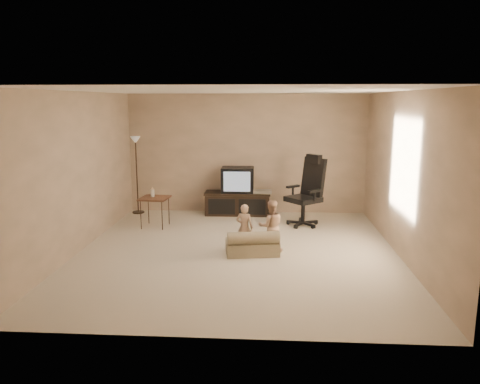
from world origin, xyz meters
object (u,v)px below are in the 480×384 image
object	(u,v)px
toddler_left	(244,227)
side_table	(154,198)
floor_lamp	(136,157)
tv_stand	(238,195)
child_sofa	(253,245)
toddler_right	(271,226)
office_chair	(306,200)

from	to	relation	value
toddler_left	side_table	bearing A→B (deg)	-24.02
floor_lamp	toddler_left	world-z (taller)	floor_lamp
tv_stand	child_sofa	distance (m)	2.66
tv_stand	floor_lamp	distance (m)	2.27
side_table	toddler_right	distance (m)	2.57
office_chair	side_table	bearing A→B (deg)	-124.56
office_chair	floor_lamp	distance (m)	3.65
tv_stand	office_chair	bearing A→B (deg)	-29.98
office_chair	toddler_left	size ratio (longest dim) A/B	1.79
office_chair	side_table	size ratio (longest dim) A/B	1.76
child_sofa	side_table	bearing A→B (deg)	132.38
floor_lamp	toddler_right	size ratio (longest dim) A/B	1.97
toddler_left	toddler_right	size ratio (longest dim) A/B	0.92
child_sofa	toddler_left	distance (m)	0.33
tv_stand	toddler_left	size ratio (longest dim) A/B	1.84
tv_stand	toddler_left	distance (m)	2.43
tv_stand	toddler_right	size ratio (longest dim) A/B	1.69
floor_lamp	child_sofa	size ratio (longest dim) A/B	1.87
office_chair	toddler_right	bearing A→B (deg)	-63.08
child_sofa	toddler_left	bearing A→B (deg)	115.18
floor_lamp	child_sofa	bearing A→B (deg)	-45.71
side_table	toddler_right	size ratio (longest dim) A/B	0.93
floor_lamp	toddler_left	xyz separation A→B (m)	(2.40, -2.40, -0.81)
tv_stand	office_chair	world-z (taller)	office_chair
toddler_right	toddler_left	bearing A→B (deg)	-11.11
toddler_right	floor_lamp	bearing A→B (deg)	-49.60
office_chair	toddler_left	distance (m)	1.97
office_chair	floor_lamp	xyz separation A→B (m)	(-3.50, 0.76, 0.70)
floor_lamp	office_chair	bearing A→B (deg)	-12.30
side_table	child_sofa	size ratio (longest dim) A/B	0.89
side_table	tv_stand	bearing A→B (deg)	35.83
floor_lamp	child_sofa	world-z (taller)	floor_lamp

